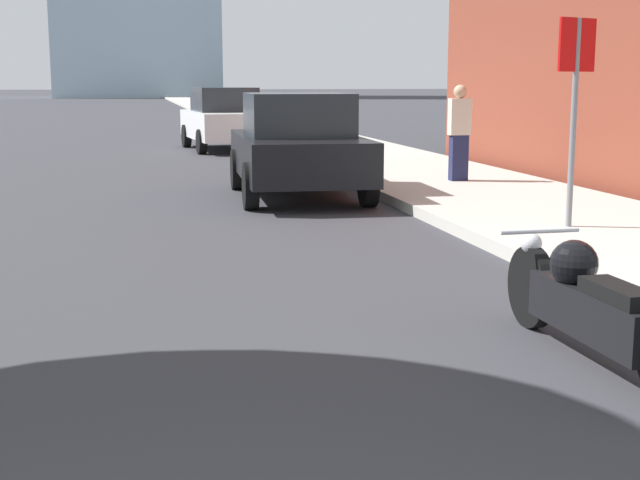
{
  "coord_description": "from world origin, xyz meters",
  "views": [
    {
      "loc": [
        0.01,
        -1.35,
        1.83
      ],
      "look_at": [
        1.47,
        5.51,
        0.58
      ],
      "focal_mm": 50.0,
      "sensor_mm": 36.0,
      "label": 1
    }
  ],
  "objects_px": {
    "motorcycle": "(589,304)",
    "stop_sign": "(575,86)",
    "parked_car_white": "(224,119)",
    "parked_car_black": "(298,145)",
    "pedestrian": "(459,132)"
  },
  "relations": [
    {
      "from": "parked_car_white",
      "to": "stop_sign",
      "type": "relative_size",
      "value": 1.75
    },
    {
      "from": "motorcycle",
      "to": "stop_sign",
      "type": "distance_m",
      "value": 4.97
    },
    {
      "from": "motorcycle",
      "to": "stop_sign",
      "type": "height_order",
      "value": "stop_sign"
    },
    {
      "from": "pedestrian",
      "to": "parked_car_white",
      "type": "bearing_deg",
      "value": 107.12
    },
    {
      "from": "motorcycle",
      "to": "stop_sign",
      "type": "bearing_deg",
      "value": 63.18
    },
    {
      "from": "motorcycle",
      "to": "parked_car_white",
      "type": "xyz_separation_m",
      "value": [
        -0.41,
        18.87,
        0.44
      ]
    },
    {
      "from": "motorcycle",
      "to": "pedestrian",
      "type": "bearing_deg",
      "value": 73.52
    },
    {
      "from": "stop_sign",
      "to": "pedestrian",
      "type": "xyz_separation_m",
      "value": [
        0.48,
        4.9,
        -0.8
      ]
    },
    {
      "from": "motorcycle",
      "to": "parked_car_black",
      "type": "bearing_deg",
      "value": 91.29
    },
    {
      "from": "motorcycle",
      "to": "parked_car_white",
      "type": "bearing_deg",
      "value": 90.39
    },
    {
      "from": "parked_car_black",
      "to": "pedestrian",
      "type": "distance_m",
      "value": 2.94
    },
    {
      "from": "parked_car_white",
      "to": "pedestrian",
      "type": "relative_size",
      "value": 2.58
    },
    {
      "from": "stop_sign",
      "to": "pedestrian",
      "type": "height_order",
      "value": "stop_sign"
    },
    {
      "from": "parked_car_black",
      "to": "pedestrian",
      "type": "bearing_deg",
      "value": 12.6
    },
    {
      "from": "parked_car_black",
      "to": "stop_sign",
      "type": "height_order",
      "value": "stop_sign"
    }
  ]
}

